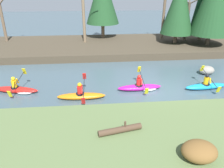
% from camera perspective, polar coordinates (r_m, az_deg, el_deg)
% --- Properties ---
extents(ground_plane, '(90.00, 90.00, 0.00)m').
position_cam_1_polar(ground_plane, '(13.53, 12.18, -2.06)').
color(ground_plane, '#425660').
extents(riverbank_near, '(44.00, 5.77, 0.89)m').
position_cam_1_polar(riverbank_near, '(8.99, 22.82, -15.43)').
color(riverbank_near, '#5B7042').
rests_on(riverbank_near, ground).
extents(riverbank_far, '(44.00, 8.09, 0.62)m').
position_cam_1_polar(riverbank_far, '(22.44, 5.06, 9.98)').
color(riverbank_far, '#473D2D').
rests_on(riverbank_far, ground).
extents(conifer_tree_mid_left, '(3.08, 3.08, 6.26)m').
position_cam_1_polar(conifer_tree_mid_left, '(22.50, 17.17, 19.17)').
color(conifer_tree_mid_left, brown).
rests_on(conifer_tree_mid_left, riverbank_far).
extents(bare_tree_upstream, '(2.75, 2.72, 4.91)m').
position_cam_1_polar(bare_tree_upstream, '(25.03, -26.69, 15.24)').
color(bare_tree_upstream, brown).
rests_on(bare_tree_upstream, riverbank_far).
extents(bare_tree_mid_upstream, '(3.31, 3.27, 5.97)m').
position_cam_1_polar(bare_tree_mid_upstream, '(22.22, -7.38, 17.94)').
color(bare_tree_mid_upstream, '#7A664C').
rests_on(bare_tree_mid_upstream, riverbank_far).
extents(bare_tree_mid_downstream, '(3.10, 3.06, 5.57)m').
position_cam_1_polar(bare_tree_mid_downstream, '(24.26, 13.42, 17.61)').
color(bare_tree_mid_downstream, brown).
rests_on(bare_tree_mid_downstream, riverbank_far).
extents(bare_tree_downstream, '(2.76, 2.73, 4.94)m').
position_cam_1_polar(bare_tree_downstream, '(24.15, 19.16, 16.21)').
color(bare_tree_downstream, brown).
rests_on(bare_tree_downstream, riverbank_far).
extents(shrub_clump_second, '(1.13, 0.94, 0.61)m').
position_cam_1_polar(shrub_clump_second, '(7.64, 21.83, -15.97)').
color(shrub_clump_second, brown).
rests_on(shrub_clump_second, riverbank_near).
extents(kayaker_lead, '(2.79, 2.07, 1.20)m').
position_cam_1_polar(kayaker_lead, '(14.76, 23.42, -0.36)').
color(kayaker_lead, '#1993D6').
rests_on(kayaker_lead, ground).
extents(kayaker_middle, '(2.78, 2.07, 1.20)m').
position_cam_1_polar(kayaker_middle, '(13.53, 7.65, -0.76)').
color(kayaker_middle, '#C61999').
rests_on(kayaker_middle, ground).
extents(kayaker_trailing, '(2.77, 2.06, 1.20)m').
position_cam_1_polar(kayaker_trailing, '(12.49, -7.96, -2.94)').
color(kayaker_trailing, orange).
rests_on(kayaker_trailing, ground).
extents(kayaker_far_back, '(2.79, 2.06, 1.20)m').
position_cam_1_polar(kayaker_far_back, '(14.27, -23.37, -1.30)').
color(kayaker_far_back, red).
rests_on(kayaker_far_back, ground).
extents(boulder_midstream, '(1.08, 0.85, 0.61)m').
position_cam_1_polar(boulder_midstream, '(17.18, 23.49, 3.34)').
color(boulder_midstream, gray).
rests_on(boulder_midstream, ground).
extents(driftwood_log, '(1.68, 0.59, 0.44)m').
position_cam_1_polar(driftwood_log, '(8.31, 2.13, -11.85)').
color(driftwood_log, '#4C3828').
rests_on(driftwood_log, riverbank_near).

